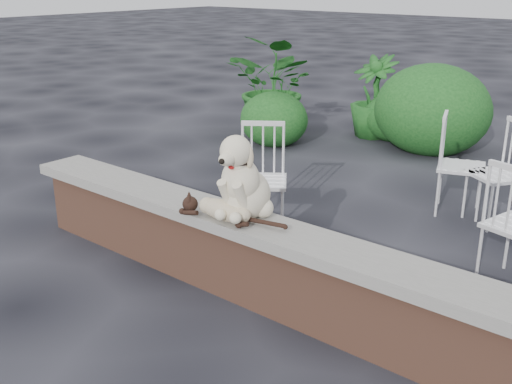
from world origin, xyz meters
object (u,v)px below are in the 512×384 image
Objects in this scene: chair_b at (498,173)px; chair_a at (262,179)px; dog at (246,174)px; chair_e at (462,165)px; cat at (223,209)px; potted_plant_b at (374,96)px; potted_plant_a at (276,87)px.

chair_a is (-1.51, -1.47, 0.00)m from chair_b.
dog reaches higher than chair_e.
chair_b is at bearing 7.69° from chair_a.
potted_plant_b is at bearing 98.76° from cat.
dog is 0.65× the size of cat.
chair_a is at bearing -54.29° from potted_plant_a.
dog is 0.65× the size of chair_e.
chair_e is (0.54, 2.45, -0.41)m from dog.
chair_b is 1.00× the size of chair_e.
cat is 1.23m from chair_a.
potted_plant_b reaches higher than chair_a.
cat is 0.82× the size of potted_plant_b.
dog reaches higher than chair_a.
chair_a is 3.66m from potted_plant_b.
potted_plant_a is at bearing 114.71° from cat.
chair_e is at bearing 15.83° from chair_a.
potted_plant_b is at bearing 25.67° from chair_e.
chair_a is at bearing 115.14° from dog.
chair_e is 3.33m from potted_plant_a.
chair_b is 3.67m from potted_plant_a.
potted_plant_a is (-3.11, 1.19, 0.23)m from chair_e.
potted_plant_b is at bearing 67.80° from chair_a.
potted_plant_b is (-1.53, 4.49, -0.32)m from dog.
potted_plant_b reaches higher than cat.
potted_plant_a reaches higher than cat.
chair_b is 1.00× the size of chair_a.
chair_e is (-0.35, 0.04, 0.00)m from chair_b.
potted_plant_a is (-2.49, 3.79, 0.04)m from cat.
dog is at bearing -54.80° from potted_plant_a.
potted_plant_b reaches higher than chair_b.
potted_plant_b is (-2.41, 2.08, 0.09)m from chair_b.
chair_e is 0.83× the size of potted_plant_b.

